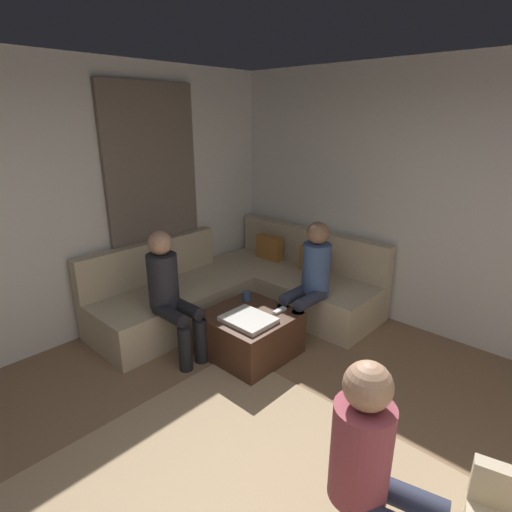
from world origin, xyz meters
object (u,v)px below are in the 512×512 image
Objects in this scene: game_remote at (280,310)px; person_on_couch_side at (170,290)px; person_on_couch_back at (310,277)px; ottoman at (250,333)px; person_on_armchair at (380,471)px; coffee_mug at (246,296)px; sectional_couch at (242,289)px.

person_on_couch_side is (-0.71, -0.72, 0.23)m from game_remote.
ottoman is at bearing 70.89° from person_on_couch_back.
game_remote is at bearing 135.28° from person_on_couch_side.
person_on_armchair is (1.59, -1.66, -0.01)m from person_on_couch_back.
person_on_couch_side is (-0.53, -0.50, 0.45)m from ottoman.
sectional_couch is at bearing 138.90° from coffee_mug.
coffee_mug is 0.08× the size of person_on_couch_back.
person_on_couch_back is at bearing 3.50° from sectional_couch.
sectional_couch is 3.36× the size of ottoman.
coffee_mug is 0.77m from person_on_couch_side.
sectional_couch is 17.00× the size of game_remote.
sectional_couch is 26.84× the size of coffee_mug.
person_on_couch_back is at bearing 146.46° from person_on_couch_side.
person_on_armchair is (1.63, -1.25, 0.21)m from game_remote.
person_on_couch_back is (0.90, 0.06, 0.38)m from sectional_couch.
coffee_mug is 0.66m from person_on_couch_back.
sectional_couch is at bearing -172.21° from person_on_couch_side.
sectional_couch is 2.12× the size of person_on_couch_side.
coffee_mug is at bearing -174.29° from game_remote.
person_on_armchair is (2.03, -1.21, 0.17)m from coffee_mug.
sectional_couch is at bearing 139.47° from ottoman.
game_remote is 0.47m from person_on_couch_back.
coffee_mug is (-0.22, 0.18, 0.26)m from ottoman.
person_on_couch_side reaches higher than ottoman.
ottoman is 0.81m from person_on_couch_back.
game_remote is (0.86, -0.36, 0.15)m from sectional_couch.
coffee_mug is at bearing -134.70° from person_on_armchair.
ottoman is at bearing -39.29° from coffee_mug.
person_on_armchair is at bearing -29.53° from ottoman.
sectional_couch is 0.94m from game_remote.
person_on_couch_back reaches higher than coffee_mug.
person_on_couch_side is at bearing -134.72° from game_remote.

